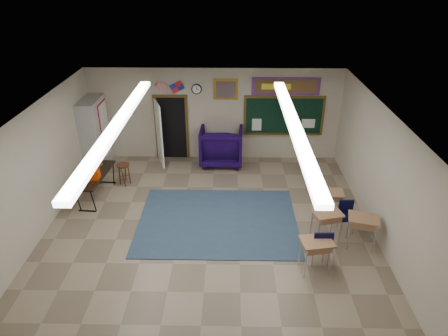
{
  "coord_description": "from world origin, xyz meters",
  "views": [
    {
      "loc": [
        0.51,
        -7.56,
        5.94
      ],
      "look_at": [
        0.35,
        1.5,
        1.16
      ],
      "focal_mm": 32.0,
      "sensor_mm": 36.0,
      "label": 1
    }
  ],
  "objects_px": {
    "folding_table": "(96,184)",
    "wooden_stool": "(124,174)",
    "student_desk_front_right": "(330,203)",
    "student_desk_front_left": "(326,224)",
    "wingback_armchair": "(221,145)"
  },
  "relations": [
    {
      "from": "folding_table",
      "to": "wooden_stool",
      "type": "height_order",
      "value": "folding_table"
    },
    {
      "from": "student_desk_front_right",
      "to": "student_desk_front_left",
      "type": "bearing_deg",
      "value": -103.12
    },
    {
      "from": "folding_table",
      "to": "wingback_armchair",
      "type": "bearing_deg",
      "value": 37.24
    },
    {
      "from": "student_desk_front_right",
      "to": "folding_table",
      "type": "relative_size",
      "value": 0.41
    },
    {
      "from": "student_desk_front_left",
      "to": "wooden_stool",
      "type": "relative_size",
      "value": 1.18
    },
    {
      "from": "student_desk_front_right",
      "to": "folding_table",
      "type": "height_order",
      "value": "folding_table"
    },
    {
      "from": "wingback_armchair",
      "to": "student_desk_front_left",
      "type": "xyz_separation_m",
      "value": [
        2.54,
        -4.01,
        -0.19
      ]
    },
    {
      "from": "folding_table",
      "to": "wooden_stool",
      "type": "bearing_deg",
      "value": 54.57
    },
    {
      "from": "student_desk_front_left",
      "to": "wingback_armchair",
      "type": "bearing_deg",
      "value": 107.58
    },
    {
      "from": "wingback_armchair",
      "to": "folding_table",
      "type": "relative_size",
      "value": 0.77
    },
    {
      "from": "wingback_armchair",
      "to": "student_desk_front_left",
      "type": "bearing_deg",
      "value": 124.01
    },
    {
      "from": "student_desk_front_right",
      "to": "wooden_stool",
      "type": "height_order",
      "value": "student_desk_front_right"
    },
    {
      "from": "wingback_armchair",
      "to": "folding_table",
      "type": "xyz_separation_m",
      "value": [
        -3.42,
        -2.19,
        -0.23
      ]
    },
    {
      "from": "student_desk_front_left",
      "to": "folding_table",
      "type": "xyz_separation_m",
      "value": [
        -5.96,
        1.82,
        -0.04
      ]
    },
    {
      "from": "student_desk_front_left",
      "to": "folding_table",
      "type": "relative_size",
      "value": 0.44
    }
  ]
}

